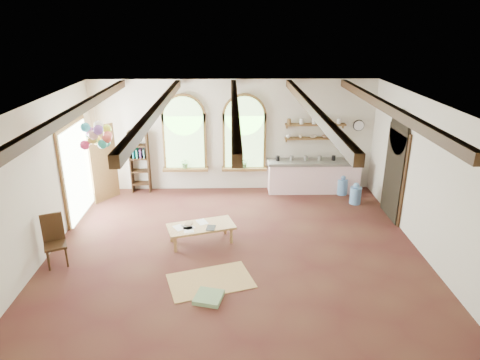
{
  "coord_description": "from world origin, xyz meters",
  "views": [
    {
      "loc": [
        -0.07,
        -8.36,
        4.73
      ],
      "look_at": [
        0.12,
        0.6,
        1.35
      ],
      "focal_mm": 32.0,
      "sensor_mm": 36.0,
      "label": 1
    }
  ],
  "objects_px": {
    "coffee_table": "(201,227)",
    "balloon_cluster": "(97,136)",
    "side_chair": "(56,251)",
    "kitchen_counter": "(313,176)"
  },
  "relations": [
    {
      "from": "side_chair",
      "to": "balloon_cluster",
      "type": "relative_size",
      "value": 0.94
    },
    {
      "from": "kitchen_counter",
      "to": "balloon_cluster",
      "type": "height_order",
      "value": "balloon_cluster"
    },
    {
      "from": "side_chair",
      "to": "balloon_cluster",
      "type": "distance_m",
      "value": 2.58
    },
    {
      "from": "coffee_table",
      "to": "kitchen_counter",
      "type": "bearing_deg",
      "value": 44.34
    },
    {
      "from": "coffee_table",
      "to": "balloon_cluster",
      "type": "height_order",
      "value": "balloon_cluster"
    },
    {
      "from": "kitchen_counter",
      "to": "side_chair",
      "type": "distance_m",
      "value": 7.1
    },
    {
      "from": "kitchen_counter",
      "to": "coffee_table",
      "type": "height_order",
      "value": "kitchen_counter"
    },
    {
      "from": "coffee_table",
      "to": "balloon_cluster",
      "type": "xyz_separation_m",
      "value": [
        -2.25,
        0.61,
        1.96
      ]
    },
    {
      "from": "coffee_table",
      "to": "side_chair",
      "type": "bearing_deg",
      "value": -163.58
    },
    {
      "from": "coffee_table",
      "to": "balloon_cluster",
      "type": "bearing_deg",
      "value": 164.92
    }
  ]
}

